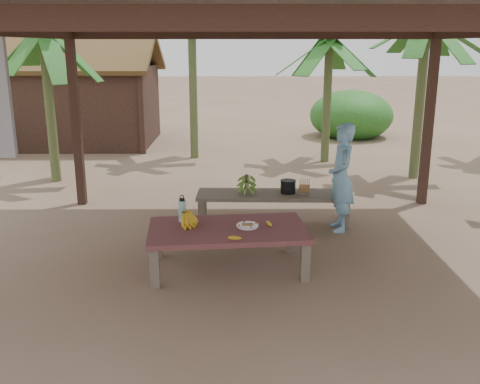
{
  "coord_description": "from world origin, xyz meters",
  "views": [
    {
      "loc": [
        -0.27,
        -6.16,
        2.52
      ],
      "look_at": [
        -0.22,
        0.09,
        0.8
      ],
      "focal_mm": 40.0,
      "sensor_mm": 36.0,
      "label": 1
    }
  ],
  "objects_px": {
    "bench": "(273,197)",
    "plate": "(248,226)",
    "cooking_pot": "(288,187)",
    "ripe_banana_bunch": "(184,218)",
    "water_flask": "(182,210)",
    "work_table": "(228,233)",
    "woman": "(341,178)"
  },
  "relations": [
    {
      "from": "water_flask",
      "to": "bench",
      "type": "bearing_deg",
      "value": 50.08
    },
    {
      "from": "work_table",
      "to": "cooking_pot",
      "type": "relative_size",
      "value": 8.75
    },
    {
      "from": "work_table",
      "to": "woman",
      "type": "xyz_separation_m",
      "value": [
        1.55,
        1.36,
        0.32
      ]
    },
    {
      "from": "water_flask",
      "to": "work_table",
      "type": "bearing_deg",
      "value": -24.51
    },
    {
      "from": "ripe_banana_bunch",
      "to": "woman",
      "type": "bearing_deg",
      "value": 31.83
    },
    {
      "from": "ripe_banana_bunch",
      "to": "work_table",
      "type": "bearing_deg",
      "value": -8.83
    },
    {
      "from": "bench",
      "to": "plate",
      "type": "distance_m",
      "value": 1.69
    },
    {
      "from": "ripe_banana_bunch",
      "to": "cooking_pot",
      "type": "bearing_deg",
      "value": 49.52
    },
    {
      "from": "water_flask",
      "to": "cooking_pot",
      "type": "bearing_deg",
      "value": 45.73
    },
    {
      "from": "ripe_banana_bunch",
      "to": "bench",
      "type": "bearing_deg",
      "value": 53.93
    },
    {
      "from": "ripe_banana_bunch",
      "to": "water_flask",
      "type": "bearing_deg",
      "value": 100.3
    },
    {
      "from": "work_table",
      "to": "woman",
      "type": "relative_size",
      "value": 1.25
    },
    {
      "from": "work_table",
      "to": "cooking_pot",
      "type": "bearing_deg",
      "value": 57.63
    },
    {
      "from": "bench",
      "to": "cooking_pot",
      "type": "bearing_deg",
      "value": 7.78
    },
    {
      "from": "ripe_banana_bunch",
      "to": "woman",
      "type": "relative_size",
      "value": 0.21
    },
    {
      "from": "woman",
      "to": "bench",
      "type": "bearing_deg",
      "value": -109.12
    },
    {
      "from": "work_table",
      "to": "ripe_banana_bunch",
      "type": "relative_size",
      "value": 6.04
    },
    {
      "from": "cooking_pot",
      "to": "plate",
      "type": "bearing_deg",
      "value": -110.57
    },
    {
      "from": "cooking_pot",
      "to": "water_flask",
      "type": "bearing_deg",
      "value": -134.27
    },
    {
      "from": "work_table",
      "to": "woman",
      "type": "distance_m",
      "value": 2.09
    },
    {
      "from": "cooking_pot",
      "to": "ripe_banana_bunch",
      "type": "bearing_deg",
      "value": -130.48
    },
    {
      "from": "ripe_banana_bunch",
      "to": "water_flask",
      "type": "height_order",
      "value": "water_flask"
    },
    {
      "from": "bench",
      "to": "plate",
      "type": "height_order",
      "value": "plate"
    },
    {
      "from": "water_flask",
      "to": "woman",
      "type": "height_order",
      "value": "woman"
    },
    {
      "from": "bench",
      "to": "cooking_pot",
      "type": "distance_m",
      "value": 0.26
    },
    {
      "from": "bench",
      "to": "work_table",
      "type": "bearing_deg",
      "value": -109.19
    },
    {
      "from": "woman",
      "to": "plate",
      "type": "bearing_deg",
      "value": -46.02
    },
    {
      "from": "work_table",
      "to": "bench",
      "type": "height_order",
      "value": "work_table"
    },
    {
      "from": "work_table",
      "to": "woman",
      "type": "bearing_deg",
      "value": 35.79
    },
    {
      "from": "work_table",
      "to": "water_flask",
      "type": "relative_size",
      "value": 5.8
    },
    {
      "from": "water_flask",
      "to": "cooking_pot",
      "type": "xyz_separation_m",
      "value": [
        1.39,
        1.43,
        -0.1
      ]
    },
    {
      "from": "bench",
      "to": "water_flask",
      "type": "bearing_deg",
      "value": -128.06
    }
  ]
}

